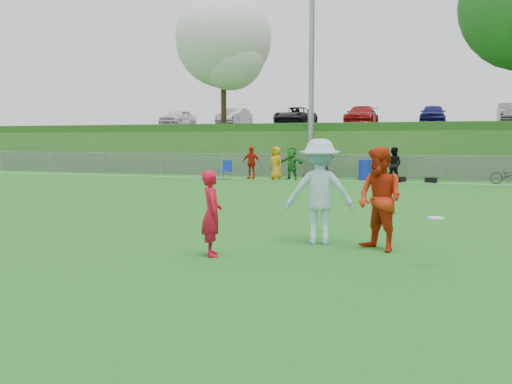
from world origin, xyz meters
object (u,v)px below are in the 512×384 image
at_px(player_blue, 320,192).
at_px(bicycle, 509,175).
at_px(player_red_left, 212,213).
at_px(frisbee, 436,218).
at_px(player_red_center, 380,199).
at_px(recycling_bin, 365,170).

distance_m(player_blue, bicycle, 18.24).
height_order(player_red_left, frisbee, player_red_left).
xyz_separation_m(player_red_center, bicycle, (3.58, 17.92, -0.52)).
height_order(player_blue, bicycle, player_blue).
height_order(player_red_left, bicycle, player_red_left).
distance_m(player_red_center, recycling_bin, 18.89).
height_order(player_blue, frisbee, player_blue).
relative_size(player_red_left, frisbee, 6.00).
bearing_deg(player_red_left, frisbee, -114.67).
xyz_separation_m(player_red_left, player_red_center, (2.72, 1.47, 0.20)).
xyz_separation_m(player_red_left, recycling_bin, (-0.38, 20.10, -0.24)).
bearing_deg(player_red_center, bicycle, 115.46).
bearing_deg(frisbee, player_red_left, -175.10).
relative_size(player_red_center, recycling_bin, 1.85).
bearing_deg(frisbee, bicycle, 82.37).
relative_size(player_blue, recycling_bin, 2.00).
relative_size(player_red_left, bicycle, 0.91).
distance_m(player_red_left, bicycle, 20.39).
distance_m(player_red_left, player_blue, 2.37).
height_order(player_red_center, player_blue, player_blue).
height_order(frisbee, recycling_bin, recycling_bin).
xyz_separation_m(player_red_center, player_blue, (-1.21, 0.33, 0.07)).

